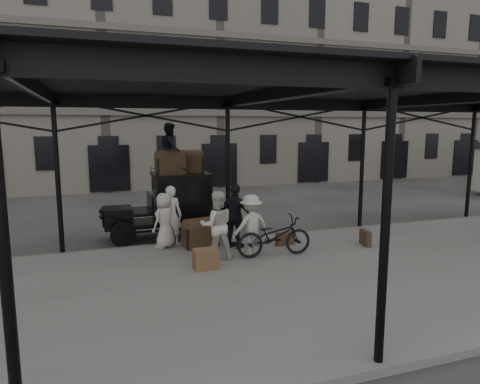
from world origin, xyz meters
The scene contains 18 objects.
ground centered at (0.00, 0.00, 0.00)m, with size 120.00×120.00×0.00m, color #383533.
platform centered at (0.00, -2.00, 0.07)m, with size 28.00×8.00×0.15m, color slate.
canopy centered at (0.00, -1.72, 4.60)m, with size 22.50×9.00×4.74m.
building_frontage centered at (0.00, 18.00, 7.00)m, with size 64.00×8.00×14.00m, color slate.
taxi centered at (-1.58, 3.25, 1.20)m, with size 3.65×1.55×2.18m.
porter_left centered at (-1.88, 1.80, 1.06)m, with size 0.67×0.44×1.83m, color silver.
porter_midleft centered at (-0.95, -0.01, 1.09)m, with size 0.91×0.71×1.87m, color silver.
porter_centre centered at (-2.11, 1.56, 0.98)m, with size 0.81×0.52×1.65m, color beige.
porter_official centered at (-0.14, 0.82, 1.11)m, with size 1.13×0.47×1.92m, color black.
porter_right centered at (0.04, -0.03, 1.01)m, with size 1.12×0.64×1.73m, color beige.
bicycle centered at (0.63, -0.30, 0.71)m, with size 0.75×2.15×1.13m, color black.
porter_roof centered at (-1.61, 3.15, 3.02)m, with size 0.81×0.63×1.67m, color black.
steamer_trunk_roof_near centered at (-1.66, 3.00, 2.51)m, with size 0.89×0.54×0.65m, color #412F1E, non-canonical shape.
steamer_trunk_roof_far centered at (-0.91, 3.45, 2.50)m, with size 0.87×0.53×0.64m, color #412F1E, non-canonical shape.
steamer_trunk_platform centered at (-1.08, 1.29, 0.52)m, with size 1.00×0.61×0.74m, color #412F1E, non-canonical shape.
wicker_hamper centered at (-1.45, -0.70, 0.40)m, with size 0.60×0.45×0.50m, color olive.
suitcase_upright centered at (3.70, -0.19, 0.38)m, with size 0.15×0.60×0.45m, color #412F1E.
suitcase_flat centered at (1.38, 0.59, 0.35)m, with size 0.60×0.15×0.40m, color #412F1E.
Camera 1 is at (-4.02, -10.91, 3.75)m, focal length 32.00 mm.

